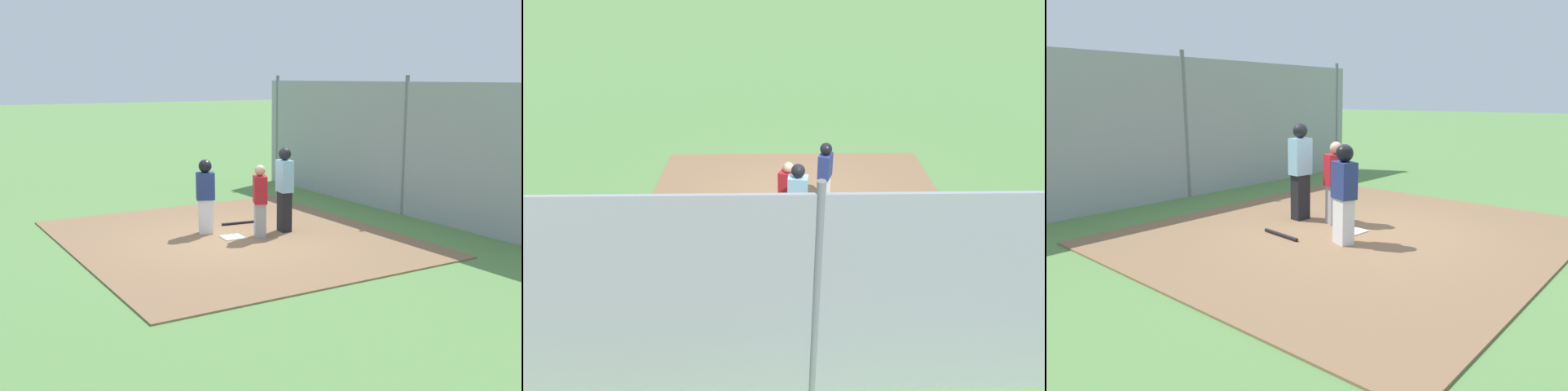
{
  "view_description": "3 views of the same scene",
  "coord_description": "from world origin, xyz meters",
  "views": [
    {
      "loc": [
        -11.36,
        6.13,
        3.31
      ],
      "look_at": [
        -0.37,
        -0.46,
        0.93
      ],
      "focal_mm": 44.21,
      "sensor_mm": 36.0,
      "label": 1
    },
    {
      "loc": [
        -0.45,
        -8.67,
        5.48
      ],
      "look_at": [
        -0.32,
        -0.37,
        0.66
      ],
      "focal_mm": 30.12,
      "sensor_mm": 36.0,
      "label": 2
    },
    {
      "loc": [
        6.46,
        4.57,
        2.31
      ],
      "look_at": [
        0.32,
        -0.74,
        0.62
      ],
      "focal_mm": 32.54,
      "sensor_mm": 36.0,
      "label": 3
    }
  ],
  "objects": [
    {
      "name": "backstop_fence",
      "position": [
        0.0,
        -4.71,
        1.6
      ],
      "size": [
        12.0,
        0.1,
        3.35
      ],
      "color": "#93999E",
      "rests_on": "ground_plane"
    },
    {
      "name": "baseball_bat",
      "position": [
        1.02,
        -0.72,
        0.06
      ],
      "size": [
        0.16,
        0.82,
        0.06
      ],
      "primitive_type": "cylinder",
      "rotation": [
        0.0,
        1.57,
        1.45
      ],
      "color": "black",
      "rests_on": "dirt_infield"
    },
    {
      "name": "runner",
      "position": [
        0.64,
        0.3,
        0.92
      ],
      "size": [
        0.38,
        0.45,
        1.58
      ],
      "rotation": [
        0.0,
        0.0,
        2.77
      ],
      "color": "silver",
      "rests_on": "dirt_infield"
    },
    {
      "name": "dirt_infield",
      "position": [
        0.0,
        0.0,
        0.01
      ],
      "size": [
        7.2,
        6.4,
        0.03
      ],
      "primitive_type": "cube",
      "color": "#896647",
      "rests_on": "ground_plane"
    },
    {
      "name": "ground_plane",
      "position": [
        0.0,
        0.0,
        0.0
      ],
      "size": [
        140.0,
        140.0,
        0.0
      ],
      "primitive_type": "plane",
      "color": "#5B8947"
    },
    {
      "name": "catcher",
      "position": [
        -0.23,
        -0.53,
        0.8
      ],
      "size": [
        0.45,
        0.39,
        1.51
      ],
      "rotation": [
        0.0,
        0.0,
        1.16
      ],
      "color": "#9E9EA3",
      "rests_on": "dirt_infield"
    },
    {
      "name": "umpire",
      "position": [
        -0.06,
        -1.24,
        0.99
      ],
      "size": [
        0.41,
        0.31,
        1.81
      ],
      "rotation": [
        0.0,
        0.0,
        1.44
      ],
      "color": "black",
      "rests_on": "dirt_infield"
    },
    {
      "name": "home_plate",
      "position": [
        0.0,
        0.0,
        0.04
      ],
      "size": [
        0.48,
        0.48,
        0.02
      ],
      "primitive_type": "cube",
      "rotation": [
        0.0,
        0.0,
        -0.09
      ],
      "color": "white",
      "rests_on": "dirt_infield"
    }
  ]
}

